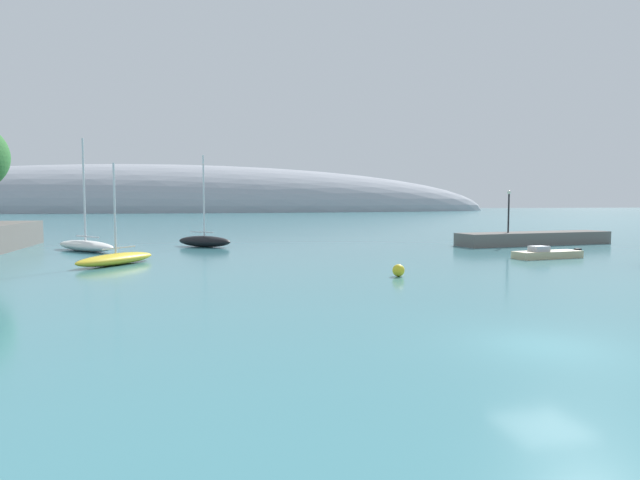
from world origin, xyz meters
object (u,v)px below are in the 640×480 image
(sailboat_yellow_near_shore, at_px, (116,258))
(sailboat_black_mid_mooring, at_px, (204,241))
(harbor_lamp_post, at_px, (509,206))
(motorboat_sand_foreground, at_px, (547,254))
(sailboat_white_outer_mooring, at_px, (86,245))
(mooring_buoy_yellow, at_px, (398,270))

(sailboat_yellow_near_shore, bearing_deg, sailboat_black_mid_mooring, -167.68)
(sailboat_yellow_near_shore, xyz_separation_m, harbor_lamp_post, (34.98, 8.55, 3.35))
(sailboat_yellow_near_shore, relative_size, harbor_lamp_post, 1.67)
(sailboat_yellow_near_shore, relative_size, motorboat_sand_foreground, 1.15)
(motorboat_sand_foreground, bearing_deg, harbor_lamp_post, -115.74)
(sailboat_black_mid_mooring, relative_size, sailboat_white_outer_mooring, 0.89)
(mooring_buoy_yellow, bearing_deg, sailboat_black_mid_mooring, 113.57)
(sailboat_yellow_near_shore, height_order, motorboat_sand_foreground, sailboat_yellow_near_shore)
(sailboat_white_outer_mooring, height_order, harbor_lamp_post, sailboat_white_outer_mooring)
(sailboat_black_mid_mooring, distance_m, sailboat_white_outer_mooring, 10.28)
(sailboat_white_outer_mooring, bearing_deg, motorboat_sand_foreground, -150.40)
(sailboat_white_outer_mooring, distance_m, mooring_buoy_yellow, 29.48)
(mooring_buoy_yellow, bearing_deg, sailboat_white_outer_mooring, 133.52)
(mooring_buoy_yellow, bearing_deg, harbor_lamp_post, 44.86)
(mooring_buoy_yellow, height_order, harbor_lamp_post, harbor_lamp_post)
(sailboat_black_mid_mooring, bearing_deg, harbor_lamp_post, 28.40)
(sailboat_black_mid_mooring, height_order, motorboat_sand_foreground, sailboat_black_mid_mooring)
(sailboat_black_mid_mooring, height_order, harbor_lamp_post, sailboat_black_mid_mooring)
(sailboat_white_outer_mooring, distance_m, motorboat_sand_foreground, 37.80)
(motorboat_sand_foreground, bearing_deg, sailboat_yellow_near_shore, -12.39)
(sailboat_white_outer_mooring, bearing_deg, sailboat_black_mid_mooring, -116.40)
(mooring_buoy_yellow, relative_size, harbor_lamp_post, 0.17)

